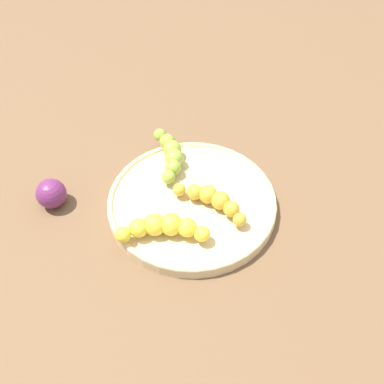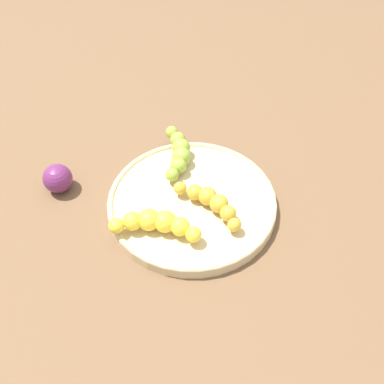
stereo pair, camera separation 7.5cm
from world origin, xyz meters
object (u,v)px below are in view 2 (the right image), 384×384
banana_spotted (211,202)px  banana_green (179,152)px  banana_yellow (156,223)px  plum_purple (58,178)px  fruit_bowl (192,202)px

banana_spotted → banana_green: 0.13m
banana_green → banana_yellow: 0.17m
plum_purple → fruit_bowl: bearing=153.4°
banana_spotted → banana_yellow: 0.10m
banana_spotted → banana_yellow: (0.10, 0.02, 0.00)m
fruit_bowl → banana_yellow: size_ratio=2.12×
banana_spotted → plum_purple: same height
banana_green → banana_yellow: banana_yellow is taller
banana_yellow → banana_green: bearing=-2.9°
banana_yellow → plum_purple: bearing=66.9°
banana_green → plum_purple: banana_green is taller
banana_spotted → plum_purple: (0.24, -0.13, -0.01)m
banana_yellow → plum_purple: size_ratio=2.64×
fruit_bowl → banana_yellow: 0.09m
fruit_bowl → banana_spotted: size_ratio=2.37×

